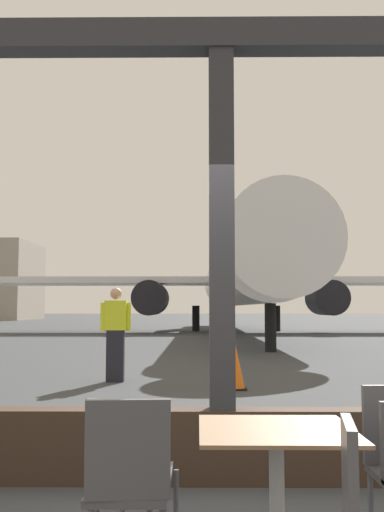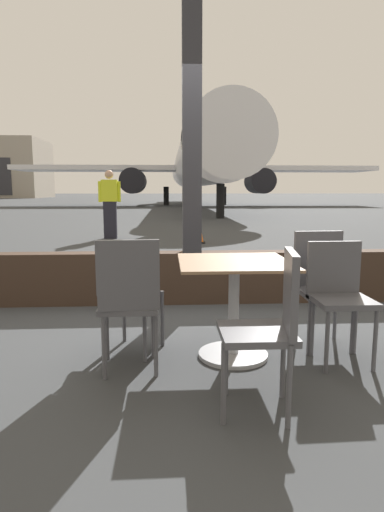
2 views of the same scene
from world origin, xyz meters
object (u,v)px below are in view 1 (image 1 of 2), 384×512
Objects in this scene: airplane at (240,274)px; ground_crew_worker at (116,333)px; cafe_chair_window_right at (129,464)px; traffic_cone at (236,368)px; dining_table at (277,487)px; cafe_chair_aisle_right at (128,477)px.

airplane reaches higher than ground_crew_worker.
cafe_chair_window_right is 7.06m from traffic_cone.
cafe_chair_window_right is (-0.78, 0.09, 0.09)m from dining_table.
ground_crew_worker is 2.48m from traffic_cone.
cafe_chair_aisle_right is 1.24× the size of traffic_cone.
cafe_chair_aisle_right is 7.39m from traffic_cone.
ground_crew_worker is at bearing 153.72° from traffic_cone.
cafe_chair_aisle_right reaches higher than cafe_chair_window_right.
cafe_chair_window_right reaches higher than traffic_cone.
traffic_cone is at bearing 82.49° from cafe_chair_aisle_right.
airplane reaches higher than cafe_chair_aisle_right.
airplane reaches higher than traffic_cone.
cafe_chair_aisle_right is at bearing -161.68° from dining_table.
traffic_cone is at bearing -94.12° from airplane.
airplane reaches higher than dining_table.
cafe_chair_aisle_right is at bearing -81.86° from ground_crew_worker.
cafe_chair_window_right is at bearing -98.16° from traffic_cone.
dining_table is at bearing -76.56° from ground_crew_worker.
ground_crew_worker is at bearing 103.44° from dining_table.
cafe_chair_window_right reaches higher than dining_table.
airplane is at bearing 85.05° from cafe_chair_aisle_right.
traffic_cone is at bearing 88.23° from dining_table.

